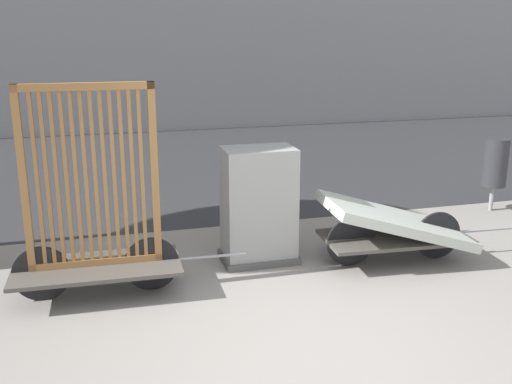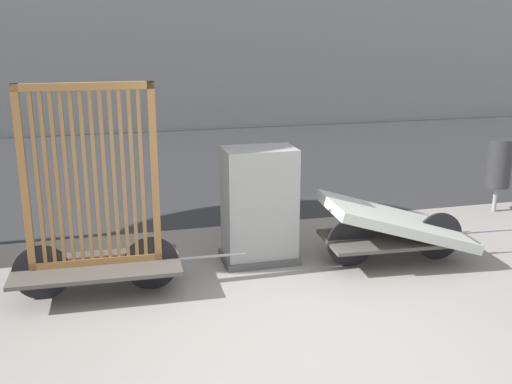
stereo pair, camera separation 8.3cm
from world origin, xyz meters
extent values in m
plane|color=gray|center=(0.00, 0.00, 0.00)|extent=(60.00, 60.00, 0.00)
cube|color=#2D2D30|center=(0.00, 7.38, 0.00)|extent=(56.00, 7.85, 0.01)
cube|color=#4C4742|center=(-1.64, 1.69, 0.30)|extent=(1.66, 0.85, 0.04)
cylinder|color=black|center=(-1.11, 1.67, 0.28)|extent=(0.56, 0.05, 0.56)
cylinder|color=black|center=(-2.18, 1.71, 0.28)|extent=(0.56, 0.05, 0.56)
cylinder|color=gray|center=(-0.47, 1.65, 0.30)|extent=(0.70, 0.05, 0.03)
cube|color=olive|center=(-1.64, 1.69, 0.35)|extent=(1.29, 0.11, 0.07)
cube|color=olive|center=(-1.64, 1.69, 2.08)|extent=(1.29, 0.11, 0.07)
cube|color=olive|center=(-2.25, 1.71, 1.22)|extent=(0.07, 0.07, 1.80)
cube|color=olive|center=(-1.04, 1.67, 1.22)|extent=(0.07, 0.07, 1.80)
cube|color=olive|center=(-2.13, 1.71, 1.22)|extent=(0.04, 0.05, 1.73)
cube|color=olive|center=(-2.04, 1.70, 1.22)|extent=(0.04, 0.05, 1.73)
cube|color=olive|center=(-1.95, 1.70, 1.22)|extent=(0.04, 0.05, 1.73)
cube|color=olive|center=(-1.86, 1.70, 1.22)|extent=(0.04, 0.05, 1.73)
cube|color=olive|center=(-1.78, 1.69, 1.22)|extent=(0.04, 0.05, 1.73)
cube|color=olive|center=(-1.69, 1.69, 1.22)|extent=(0.04, 0.05, 1.73)
cube|color=olive|center=(-1.60, 1.69, 1.22)|extent=(0.04, 0.05, 1.73)
cube|color=olive|center=(-1.51, 1.69, 1.22)|extent=(0.04, 0.05, 1.73)
cube|color=olive|center=(-1.42, 1.68, 1.22)|extent=(0.04, 0.05, 1.73)
cube|color=olive|center=(-1.34, 1.68, 1.22)|extent=(0.04, 0.05, 1.73)
cube|color=olive|center=(-1.25, 1.68, 1.22)|extent=(0.04, 0.05, 1.73)
cube|color=olive|center=(-1.16, 1.68, 1.22)|extent=(0.04, 0.05, 1.73)
cube|color=#4C4742|center=(1.64, 1.69, 0.30)|extent=(1.69, 0.90, 0.04)
cylinder|color=black|center=(2.18, 1.66, 0.28)|extent=(0.56, 0.07, 0.56)
cylinder|color=black|center=(1.11, 1.72, 0.28)|extent=(0.56, 0.07, 0.56)
cylinder|color=gray|center=(2.81, 1.62, 0.30)|extent=(0.70, 0.07, 0.03)
cube|color=#B2B7AD|center=(1.64, 1.69, 0.49)|extent=(1.71, 1.06, 0.59)
cube|color=#4C4C4C|center=(0.16, 2.15, 0.04)|extent=(0.85, 0.57, 0.08)
cube|color=gray|center=(0.16, 2.15, 0.66)|extent=(0.79, 0.51, 1.32)
cylinder|color=gray|center=(3.98, 3.11, 0.19)|extent=(0.06, 0.06, 0.37)
cylinder|color=#2D2D33|center=(3.98, 3.11, 0.72)|extent=(0.35, 0.35, 0.70)
camera|label=1|loc=(-1.61, -4.08, 2.62)|focal=42.00mm
camera|label=2|loc=(-1.53, -4.11, 2.62)|focal=42.00mm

